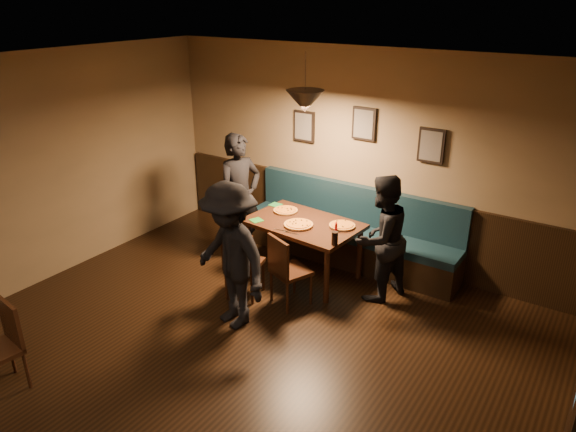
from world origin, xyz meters
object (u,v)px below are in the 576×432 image
(booth_bench, at_px, (349,228))
(diner_left, at_px, (240,197))
(chair_near_right, at_px, (291,270))
(diner_right, at_px, (381,238))
(tabasco_bottle, at_px, (336,226))
(dining_table, at_px, (303,249))
(chair_near_left, at_px, (244,262))
(soda_glass, at_px, (335,238))
(diner_front, at_px, (230,256))

(booth_bench, xyz_separation_m, diner_left, (-1.32, -0.65, 0.37))
(chair_near_right, height_order, diner_left, diner_left)
(diner_right, bearing_deg, tabasco_bottle, -62.27)
(diner_left, relative_size, tabasco_bottle, 12.93)
(dining_table, relative_size, chair_near_left, 1.56)
(diner_right, bearing_deg, booth_bench, -110.82)
(diner_left, bearing_deg, soda_glass, -83.85)
(booth_bench, relative_size, chair_near_left, 3.38)
(diner_left, bearing_deg, chair_near_left, -121.54)
(booth_bench, xyz_separation_m, chair_near_left, (-0.63, -1.47, -0.06))
(chair_near_left, height_order, diner_front, diner_front)
(dining_table, relative_size, tabasco_bottle, 10.38)
(diner_right, relative_size, tabasco_bottle, 11.46)
(booth_bench, bearing_deg, dining_table, -115.40)
(diner_front, bearing_deg, booth_bench, 94.38)
(soda_glass, bearing_deg, tabasco_bottle, 116.27)
(dining_table, xyz_separation_m, diner_front, (-0.07, -1.34, 0.45))
(diner_right, relative_size, soda_glass, 9.77)
(soda_glass, bearing_deg, booth_bench, 107.63)
(chair_near_left, bearing_deg, soda_glass, 12.32)
(chair_near_left, height_order, diner_right, diner_right)
(diner_right, distance_m, diner_front, 1.78)
(booth_bench, bearing_deg, tabasco_bottle, -76.73)
(chair_near_left, bearing_deg, dining_table, 54.91)
(diner_right, distance_m, tabasco_bottle, 0.56)
(booth_bench, relative_size, tabasco_bottle, 22.41)
(chair_near_left, relative_size, chair_near_right, 1.01)
(soda_glass, height_order, tabasco_bottle, soda_glass)
(diner_right, height_order, diner_front, diner_front)
(dining_table, bearing_deg, chair_near_right, -64.94)
(booth_bench, distance_m, chair_near_right, 1.32)
(dining_table, relative_size, diner_left, 0.80)
(booth_bench, distance_m, soda_glass, 1.10)
(dining_table, distance_m, diner_front, 1.42)
(diner_front, distance_m, tabasco_bottle, 1.43)
(diner_left, height_order, soda_glass, diner_left)
(booth_bench, bearing_deg, diner_left, -153.62)
(diner_front, bearing_deg, tabasco_bottle, 82.72)
(diner_right, xyz_separation_m, soda_glass, (-0.39, -0.40, 0.06))
(diner_left, xyz_separation_m, soda_glass, (1.64, -0.35, -0.04))
(dining_table, distance_m, soda_glass, 0.85)
(diner_right, height_order, soda_glass, diner_right)
(dining_table, relative_size, diner_front, 0.85)
(tabasco_bottle, bearing_deg, soda_glass, -63.73)
(chair_near_left, bearing_deg, diner_left, 116.83)
(chair_near_right, height_order, tabasco_bottle, chair_near_right)
(diner_left, relative_size, soda_glass, 11.03)
(dining_table, bearing_deg, chair_near_left, -107.08)
(booth_bench, relative_size, dining_table, 2.16)
(chair_near_right, relative_size, tabasco_bottle, 6.57)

